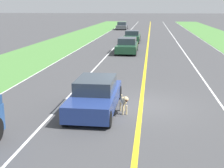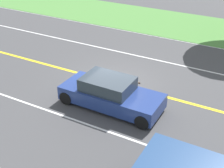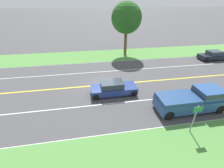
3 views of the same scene
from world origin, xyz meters
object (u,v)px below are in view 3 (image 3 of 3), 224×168
object	(u,v)px
ego_car	(113,88)
dog	(114,83)
oncoming_car	(213,56)
street_sign	(195,116)
pickup_truck	(193,100)
roadside_tree_left_near	(126,18)

from	to	relation	value
ego_car	dog	size ratio (longest dim) A/B	3.97
oncoming_car	street_sign	xyz separation A→B (m)	(12.90, -12.58, 0.80)
ego_car	street_sign	xyz separation A→B (m)	(5.82, 4.46, 0.81)
dog	oncoming_car	xyz separation A→B (m)	(-5.86, 16.74, 0.12)
pickup_truck	street_sign	world-z (taller)	street_sign
ego_car	oncoming_car	size ratio (longest dim) A/B	1.05
dog	oncoming_car	size ratio (longest dim) A/B	0.26
pickup_truck	dog	bearing A→B (deg)	-129.35
dog	pickup_truck	xyz separation A→B (m)	(4.71, 5.75, 0.44)
dog	pickup_truck	bearing A→B (deg)	32.91
pickup_truck	oncoming_car	distance (m)	15.26
oncoming_car	street_sign	distance (m)	18.03
ego_car	street_sign	world-z (taller)	street_sign
dog	street_sign	bearing A→B (deg)	12.89
ego_car	oncoming_car	bearing A→B (deg)	112.56
oncoming_car	roadside_tree_left_near	bearing A→B (deg)	69.81
street_sign	dog	bearing A→B (deg)	-149.37
dog	oncoming_car	distance (m)	17.74
ego_car	dog	bearing A→B (deg)	166.31
pickup_truck	street_sign	distance (m)	2.85
oncoming_car	street_sign	world-z (taller)	street_sign
ego_car	street_sign	size ratio (longest dim) A/B	1.96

